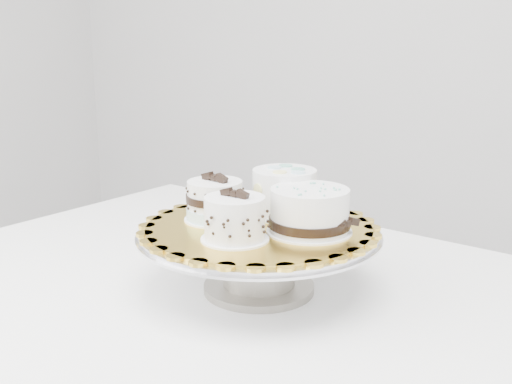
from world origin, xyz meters
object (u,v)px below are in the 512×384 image
at_px(cake_swirl, 235,220).
at_px(cake_dots, 284,192).
at_px(cake_ribbon, 310,212).
at_px(cake_board, 259,227).
at_px(cake_banded, 215,202).
at_px(table, 258,329).
at_px(cake_stand, 259,249).

distance_m(cake_swirl, cake_dots, 0.15).
bearing_deg(cake_ribbon, cake_swirl, -113.30).
distance_m(cake_board, cake_banded, 0.08).
distance_m(table, cake_banded, 0.22).
bearing_deg(cake_swirl, cake_stand, 98.07).
height_order(cake_swirl, cake_banded, cake_banded).
distance_m(cake_banded, cake_dots, 0.12).
relative_size(cake_board, cake_swirl, 3.53).
relative_size(table, cake_swirl, 13.92).
height_order(cake_swirl, cake_ribbon, cake_swirl).
bearing_deg(table, cake_stand, -39.83).
height_order(table, cake_ribbon, cake_ribbon).
relative_size(cake_stand, cake_board, 1.09).
xyz_separation_m(cake_board, cake_banded, (-0.08, -0.01, 0.03)).
height_order(cake_dots, cake_ribbon, cake_dots).
bearing_deg(cake_dots, cake_stand, -79.81).
distance_m(table, cake_swirl, 0.23).
bearing_deg(cake_dots, cake_swirl, -75.76).
relative_size(cake_stand, cake_ribbon, 2.50).
height_order(cake_banded, cake_dots, cake_banded).
distance_m(cake_board, cake_dots, 0.09).
bearing_deg(table, cake_board, -39.83).
distance_m(cake_board, cake_ribbon, 0.09).
xyz_separation_m(table, cake_stand, (0.00, -0.00, 0.14)).
bearing_deg(cake_dots, table, -83.37).
bearing_deg(cake_board, cake_stand, 0.00).
bearing_deg(table, cake_swirl, -76.12).
distance_m(cake_swirl, cake_ribbon, 0.12).
bearing_deg(cake_dots, cake_ribbon, -24.41).
relative_size(table, cake_board, 3.95).
xyz_separation_m(cake_stand, cake_banded, (-0.08, -0.01, 0.07)).
relative_size(cake_board, cake_banded, 3.31).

